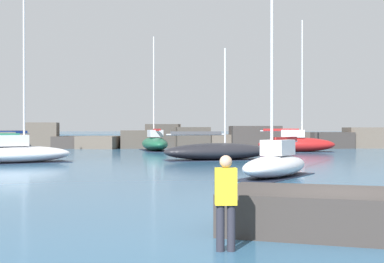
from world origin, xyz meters
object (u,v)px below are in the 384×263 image
(sailboat_moored_7, at_px, (217,151))
(sailboat_moored_1, at_px, (296,143))
(sailboat_moored_3, at_px, (15,152))
(person_on_rocks, at_px, (226,198))
(sailboat_moored_4, at_px, (155,143))
(sailboat_moored_6, at_px, (276,162))

(sailboat_moored_7, bearing_deg, sailboat_moored_1, 55.98)
(sailboat_moored_3, xyz_separation_m, person_on_rocks, (10.16, -22.66, 0.27))
(person_on_rocks, bearing_deg, sailboat_moored_3, 114.14)
(sailboat_moored_4, relative_size, person_on_rocks, 6.47)
(sailboat_moored_4, xyz_separation_m, sailboat_moored_7, (4.49, -14.26, -0.16))
(sailboat_moored_3, xyz_separation_m, sailboat_moored_6, (13.54, -9.37, -0.01))
(sailboat_moored_3, bearing_deg, person_on_rocks, -65.86)
(sailboat_moored_3, height_order, sailboat_moored_7, sailboat_moored_3)
(sailboat_moored_1, bearing_deg, sailboat_moored_4, 166.54)
(sailboat_moored_1, height_order, sailboat_moored_6, sailboat_moored_1)
(person_on_rocks, bearing_deg, sailboat_moored_6, 75.72)
(sailboat_moored_4, xyz_separation_m, sailboat_moored_6, (6.00, -25.99, -0.11))
(sailboat_moored_3, bearing_deg, sailboat_moored_6, -34.69)
(sailboat_moored_7, xyz_separation_m, person_on_rocks, (-1.87, -25.02, 0.33))
(sailboat_moored_7, bearing_deg, sailboat_moored_6, -82.67)
(sailboat_moored_4, bearing_deg, person_on_rocks, -86.19)
(sailboat_moored_1, height_order, person_on_rocks, sailboat_moored_1)
(person_on_rocks, bearing_deg, sailboat_moored_1, 75.31)
(sailboat_moored_4, bearing_deg, sailboat_moored_6, -77.01)
(sailboat_moored_1, distance_m, sailboat_moored_7, 13.70)
(sailboat_moored_1, xyz_separation_m, person_on_rocks, (-9.53, -36.37, 0.15))
(sailboat_moored_6, relative_size, sailboat_moored_7, 1.45)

